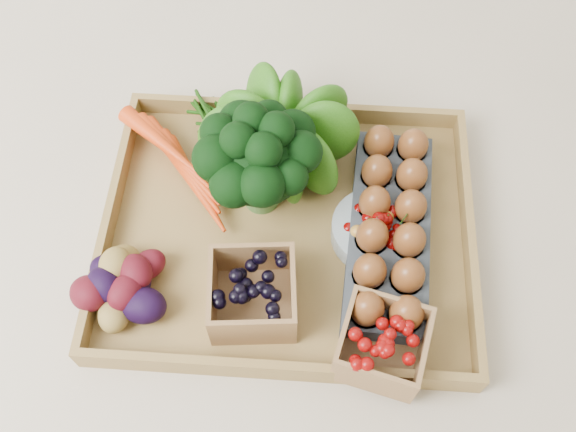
# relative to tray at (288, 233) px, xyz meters

# --- Properties ---
(ground) EXTENTS (4.00, 4.00, 0.00)m
(ground) POSITION_rel_tray_xyz_m (0.00, 0.00, -0.01)
(ground) COLOR beige
(ground) RESTS_ON ground
(tray) EXTENTS (0.55, 0.45, 0.01)m
(tray) POSITION_rel_tray_xyz_m (0.00, 0.00, 0.00)
(tray) COLOR olive
(tray) RESTS_ON ground
(carrots) EXTENTS (0.20, 0.14, 0.05)m
(carrots) POSITION_rel_tray_xyz_m (-0.17, 0.10, 0.03)
(carrots) COLOR #E43E0F
(carrots) RESTS_ON tray
(lettuce) EXTENTS (0.16, 0.16, 0.16)m
(lettuce) POSITION_rel_tray_xyz_m (-0.02, 0.13, 0.09)
(lettuce) COLOR #1C510C
(lettuce) RESTS_ON tray
(broccoli) EXTENTS (0.18, 0.18, 0.14)m
(broccoli) POSITION_rel_tray_xyz_m (-0.04, 0.05, 0.08)
(broccoli) COLOR black
(broccoli) RESTS_ON tray
(cherry_bowl) EXTENTS (0.13, 0.13, 0.03)m
(cherry_bowl) POSITION_rel_tray_xyz_m (0.13, -0.00, 0.02)
(cherry_bowl) COLOR #8C9EA5
(cherry_bowl) RESTS_ON tray
(egg_carton) EXTENTS (0.14, 0.34, 0.04)m
(egg_carton) POSITION_rel_tray_xyz_m (0.15, -0.00, 0.03)
(egg_carton) COLOR #3D444E
(egg_carton) RESTS_ON tray
(potatoes) EXTENTS (0.15, 0.15, 0.08)m
(potatoes) POSITION_rel_tray_xyz_m (-0.23, -0.11, 0.05)
(potatoes) COLOR #420A13
(potatoes) RESTS_ON tray
(punnet_blackberry) EXTENTS (0.13, 0.13, 0.08)m
(punnet_blackberry) POSITION_rel_tray_xyz_m (-0.04, -0.12, 0.05)
(punnet_blackberry) COLOR black
(punnet_blackberry) RESTS_ON tray
(punnet_raspberry) EXTENTS (0.13, 0.13, 0.08)m
(punnet_raspberry) POSITION_rel_tray_xyz_m (0.14, -0.18, 0.05)
(punnet_raspberry) COLOR #710505
(punnet_raspberry) RESTS_ON tray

